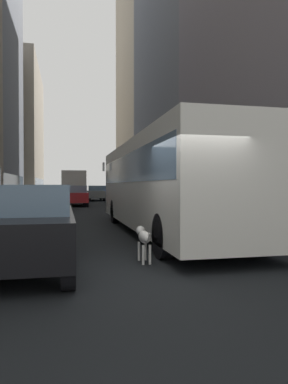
% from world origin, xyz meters
% --- Properties ---
extents(ground_plane, '(120.00, 120.00, 0.00)m').
position_xyz_m(ground_plane, '(0.00, 35.00, 0.00)').
color(ground_plane, black).
extents(sidewalk_left, '(2.40, 110.00, 0.15)m').
position_xyz_m(sidewalk_left, '(-5.70, 35.00, 0.07)').
color(sidewalk_left, gray).
rests_on(sidewalk_left, ground).
extents(sidewalk_right, '(2.40, 110.00, 0.15)m').
position_xyz_m(sidewalk_right, '(5.70, 35.00, 0.07)').
color(sidewalk_right, '#ADA89E').
rests_on(sidewalk_right, ground).
extents(building_left_far, '(11.32, 22.79, 21.67)m').
position_xyz_m(building_left_far, '(-11.90, 57.33, 10.83)').
color(building_left_far, '#A0937F').
rests_on(building_left_far, ground).
extents(building_right_mid, '(10.63, 18.50, 35.05)m').
position_xyz_m(building_right_mid, '(11.90, 28.80, 17.52)').
color(building_right_mid, slate).
rests_on(building_right_mid, ground).
extents(building_right_far, '(8.38, 23.58, 39.30)m').
position_xyz_m(building_right_far, '(11.90, 50.57, 19.64)').
color(building_right_far, '#A0937F').
rests_on(building_right_far, ground).
extents(transit_bus, '(2.78, 11.53, 3.05)m').
position_xyz_m(transit_bus, '(1.20, 4.99, 1.78)').
color(transit_bus, silver).
rests_on(transit_bus, ground).
extents(car_white_van, '(1.89, 4.55, 1.62)m').
position_xyz_m(car_white_van, '(-2.80, 38.94, 0.82)').
color(car_white_van, silver).
rests_on(car_white_van, ground).
extents(car_black_suv, '(1.84, 4.73, 1.62)m').
position_xyz_m(car_black_suv, '(-2.80, 0.78, 0.82)').
color(car_black_suv, black).
rests_on(car_black_suv, ground).
extents(car_yellow_taxi, '(1.72, 4.43, 1.62)m').
position_xyz_m(car_yellow_taxi, '(2.80, 23.71, 0.82)').
color(car_yellow_taxi, yellow).
rests_on(car_yellow_taxi, ground).
extents(car_blue_hatchback, '(1.92, 4.46, 1.62)m').
position_xyz_m(car_blue_hatchback, '(2.80, 44.53, 0.82)').
color(car_blue_hatchback, '#4C6BB7').
rests_on(car_blue_hatchback, ground).
extents(car_red_coupe, '(1.79, 4.66, 1.62)m').
position_xyz_m(car_red_coupe, '(-1.20, 22.34, 0.82)').
color(car_red_coupe, red).
rests_on(car_red_coupe, ground).
extents(car_grey_wagon, '(1.73, 4.54, 1.62)m').
position_xyz_m(car_grey_wagon, '(1.20, 32.27, 0.82)').
color(car_grey_wagon, slate).
rests_on(car_grey_wagon, ground).
extents(box_truck, '(2.30, 7.50, 3.05)m').
position_xyz_m(box_truck, '(-1.20, 30.83, 1.67)').
color(box_truck, '#19519E').
rests_on(box_truck, ground).
extents(dalmatian_dog, '(0.22, 0.96, 0.72)m').
position_xyz_m(dalmatian_dog, '(-0.42, 0.64, 0.51)').
color(dalmatian_dog, white).
rests_on(dalmatian_dog, ground).
extents(pedestrian_with_handbag, '(0.45, 0.34, 1.69)m').
position_xyz_m(pedestrian_with_handbag, '(6.14, 5.90, 1.01)').
color(pedestrian_with_handbag, '#1E1E2D').
rests_on(pedestrian_with_handbag, sidewalk_right).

